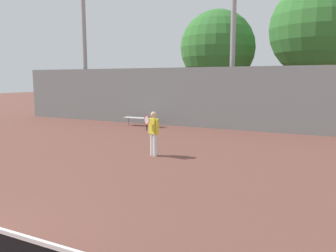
{
  "coord_description": "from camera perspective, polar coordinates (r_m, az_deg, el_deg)",
  "views": [
    {
      "loc": [
        5.4,
        -2.29,
        2.62
      ],
      "look_at": [
        0.04,
        8.59,
        0.88
      ],
      "focal_mm": 35.0,
      "sensor_mm": 36.0,
      "label": 1
    }
  ],
  "objects": [
    {
      "name": "tree_green_broad",
      "position": [
        24.65,
        8.62,
        13.27
      ],
      "size": [
        5.39,
        5.39,
        7.56
      ],
      "color": "brown",
      "rests_on": "ground_plane"
    },
    {
      "name": "back_fence",
      "position": [
        17.55,
        8.26,
        4.84
      ],
      "size": [
        26.75,
        0.06,
        3.26
      ],
      "color": "gray",
      "rests_on": "ground_plane"
    },
    {
      "name": "bench_courtside_far",
      "position": [
        18.42,
        -4.72,
        1.32
      ],
      "size": [
        2.07,
        0.4,
        0.48
      ],
      "color": "white",
      "rests_on": "ground_plane"
    },
    {
      "name": "light_pole_center_back",
      "position": [
        18.42,
        11.37,
        18.79
      ],
      "size": [
        0.9,
        0.6,
        10.67
      ],
      "color": "#939399",
      "rests_on": "ground_plane"
    },
    {
      "name": "tennis_player",
      "position": [
        11.18,
        -2.55,
        -0.92
      ],
      "size": [
        0.52,
        0.5,
        1.53
      ],
      "rotation": [
        0.0,
        0.0,
        -0.47
      ],
      "color": "silver",
      "rests_on": "ground_plane"
    },
    {
      "name": "light_pole_far_right",
      "position": [
        22.84,
        -14.52,
        18.57
      ],
      "size": [
        0.9,
        0.6,
        12.19
      ],
      "color": "#939399",
      "rests_on": "ground_plane"
    },
    {
      "name": "tree_green_tall",
      "position": [
        23.09,
        24.64,
        15.08
      ],
      "size": [
        5.87,
        5.87,
        8.64
      ],
      "color": "brown",
      "rests_on": "ground_plane"
    }
  ]
}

